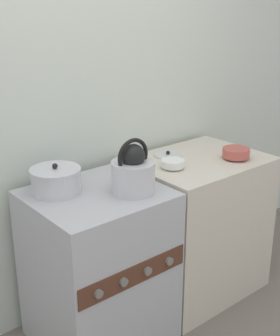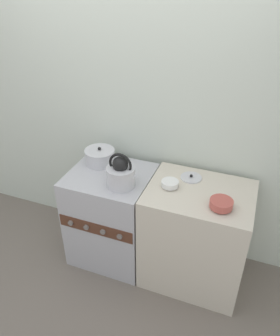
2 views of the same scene
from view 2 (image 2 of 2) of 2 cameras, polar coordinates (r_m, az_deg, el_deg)
ground_plane at (r=3.09m, az=-7.04°, el=-17.94°), size 12.00×12.00×0.00m
wall_back at (r=2.84m, az=-2.26°, el=9.19°), size 7.00×0.06×2.50m
stove at (r=2.96m, az=-4.90°, el=-8.25°), size 0.68×0.63×0.88m
counter at (r=2.79m, az=9.61°, el=-11.54°), size 0.81×0.63×0.90m
kettle at (r=2.50m, az=-3.33°, el=-1.00°), size 0.27×0.22×0.28m
cooking_pot at (r=2.83m, az=-6.99°, el=2.00°), size 0.26×0.26×0.16m
enamel_bowl at (r=2.35m, az=13.96°, el=-6.06°), size 0.16×0.16×0.07m
small_ceramic_bowl at (r=2.51m, az=5.24°, el=-2.72°), size 0.13×0.13×0.05m
loose_pot_lid at (r=2.64m, az=8.89°, el=-1.64°), size 0.17×0.17×0.03m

